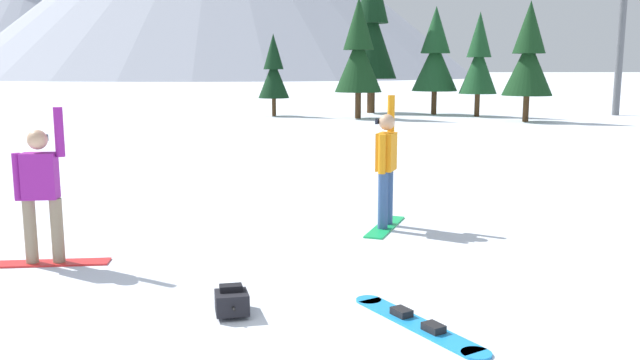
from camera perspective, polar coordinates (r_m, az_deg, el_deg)
The scene contains 11 objects.
snowboarder_midground at distance 8.78m, azimuth -22.88°, elevation -0.97°, with size 1.54×0.34×1.95m.
snowboarder_background at distance 10.02m, azimuth 5.71°, elevation 1.20°, with size 0.84×1.46×2.00m.
loose_snowboard_far_spare at distance 6.48m, azimuth 8.35°, elevation -12.10°, with size 1.09×1.72×0.09m.
backpack_black at distance 6.71m, azimuth -7.62°, elevation -10.29°, with size 0.38×0.55×0.29m.
pine_tree_twin at distance 35.56m, azimuth 9.90°, elevation 10.49°, with size 2.38×2.38×5.59m.
pine_tree_slender at distance 33.98m, azimuth -4.02°, elevation 9.32°, with size 1.57×1.57×4.14m.
pine_tree_young at distance 32.34m, azimuth 3.34°, elevation 10.88°, with size 2.28×2.28×5.77m.
pine_tree_broad at distance 34.53m, azimuth 13.51°, elevation 10.03°, with size 1.89×1.89×5.19m.
pine_tree_leaning at distance 31.65m, azimuth 17.52°, elevation 10.12°, with size 2.24×2.24×5.39m.
pine_tree_short at distance 36.56m, azimuth 4.49°, elevation 12.98°, with size 2.72×2.72×8.42m.
peak_west_ridge at distance 275.67m, azimuth -22.50°, elevation 13.88°, with size 91.17×91.17×50.55m.
Camera 1 is at (1.00, -4.40, 2.41)m, focal length 37.17 mm.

